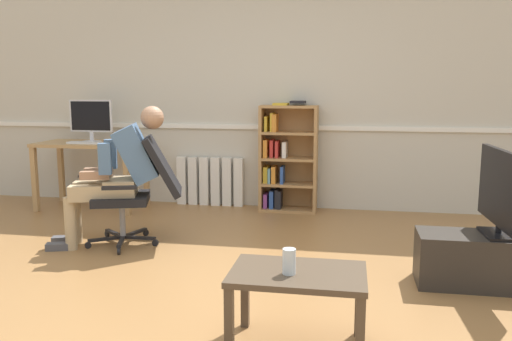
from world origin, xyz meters
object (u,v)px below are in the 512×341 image
object	(u,v)px
tv_stand	(496,261)
drinking_glass	(289,261)
keyboard	(84,143)
computer_desk	(91,152)
tv_screen	(502,191)
imac_monitor	(91,118)
person_seated	(118,172)
coffee_table	(298,283)
computer_mouse	(109,142)
office_chair	(140,186)
radiator	(210,181)
bookshelf	(285,159)

from	to	relation	value
tv_stand	drinking_glass	distance (m)	1.76
keyboard	tv_stand	xyz separation A→B (m)	(3.89, -1.60, -0.58)
computer_desk	tv_screen	distance (m)	4.27
imac_monitor	person_seated	bearing A→B (deg)	-55.24
drinking_glass	coffee_table	bearing A→B (deg)	47.92
coffee_table	drinking_glass	size ratio (longest dim) A/B	5.30
imac_monitor	computer_mouse	bearing A→B (deg)	-33.47
tv_stand	keyboard	bearing A→B (deg)	157.68
office_chair	tv_screen	bearing A→B (deg)	61.87
computer_desk	coffee_table	bearing A→B (deg)	-47.13
computer_desk	computer_mouse	size ratio (longest dim) A/B	11.64
office_chair	person_seated	distance (m)	0.23
computer_desk	tv_screen	xyz separation A→B (m)	(3.90, -1.74, 0.04)
keyboard	tv_stand	size ratio (longest dim) A/B	0.35
tv_screen	tv_stand	bearing A→B (deg)	90.00
keyboard	tv_screen	world-z (taller)	tv_screen
computer_desk	radiator	world-z (taller)	computer_desk
radiator	person_seated	distance (m)	1.73
computer_desk	bookshelf	distance (m)	2.19
radiator	bookshelf	bearing A→B (deg)	-6.28
imac_monitor	tv_stand	xyz separation A→B (m)	(3.91, -1.81, -0.84)
computer_desk	coffee_table	xyz separation A→B (m)	(2.63, -2.84, -0.28)
keyboard	bookshelf	distance (m)	2.22
imac_monitor	coffee_table	bearing A→B (deg)	-47.69
bookshelf	office_chair	world-z (taller)	bookshelf
radiator	computer_desk	bearing A→B (deg)	-163.05
keyboard	computer_mouse	size ratio (longest dim) A/B	3.72
computer_mouse	radiator	bearing A→B (deg)	27.02
person_seated	tv_screen	size ratio (longest dim) A/B	1.39
keyboard	person_seated	distance (m)	1.45
radiator	drinking_glass	distance (m)	3.53
computer_mouse	radiator	world-z (taller)	computer_mouse
computer_mouse	person_seated	world-z (taller)	person_seated
office_chair	tv_stand	world-z (taller)	office_chair
tv_stand	tv_screen	bearing A→B (deg)	2.75
keyboard	office_chair	world-z (taller)	office_chair
imac_monitor	bookshelf	size ratio (longest dim) A/B	0.42
tv_stand	coffee_table	world-z (taller)	coffee_table
imac_monitor	coffee_table	world-z (taller)	imac_monitor
imac_monitor	office_chair	distance (m)	1.77
radiator	tv_stand	bearing A→B (deg)	-39.12
radiator	tv_screen	distance (m)	3.39
imac_monitor	tv_stand	distance (m)	4.40
computer_desk	person_seated	world-z (taller)	person_seated
coffee_table	computer_desk	bearing A→B (deg)	132.87
bookshelf	tv_stand	world-z (taller)	bookshelf
radiator	tv_screen	xyz separation A→B (m)	(2.62, -2.13, 0.39)
office_chair	drinking_glass	bearing A→B (deg)	24.46
bookshelf	keyboard	bearing A→B (deg)	-168.71
bookshelf	tv_screen	distance (m)	2.67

